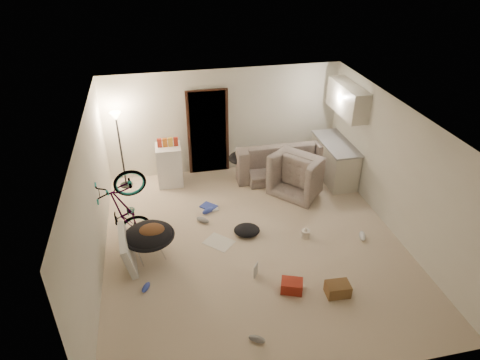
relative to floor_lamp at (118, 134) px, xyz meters
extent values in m
cube|color=beige|center=(2.40, -2.65, -1.32)|extent=(5.50, 6.00, 0.02)
cube|color=white|center=(2.40, -2.65, 1.20)|extent=(5.50, 6.00, 0.02)
cube|color=silver|center=(2.40, 0.36, -0.06)|extent=(5.50, 0.02, 2.50)
cube|color=silver|center=(2.40, -5.66, -0.06)|extent=(5.50, 0.02, 2.50)
cube|color=silver|center=(-0.36, -2.65, -0.06)|extent=(0.02, 6.00, 2.50)
cube|color=silver|center=(5.16, -2.65, -0.06)|extent=(0.02, 6.00, 2.50)
cube|color=black|center=(2.00, 0.32, -0.29)|extent=(0.85, 0.10, 2.04)
cube|color=#381D13|center=(2.00, 0.29, -0.29)|extent=(0.97, 0.04, 2.10)
cylinder|color=black|center=(0.00, 0.00, -1.29)|extent=(0.28, 0.28, 0.03)
cylinder|color=black|center=(0.00, 0.00, -0.46)|extent=(0.04, 0.04, 1.70)
cone|color=#FFE0A5|center=(0.00, 0.00, 0.41)|extent=(0.24, 0.24, 0.18)
cube|color=beige|center=(4.83, -0.65, -0.87)|extent=(0.60, 1.50, 0.88)
cube|color=gray|center=(4.83, -0.65, -0.41)|extent=(0.64, 1.54, 0.04)
cube|color=beige|center=(4.96, -0.65, 0.64)|extent=(0.38, 1.40, 0.65)
imported|color=#373E37|center=(3.61, -0.20, -1.00)|extent=(2.14, 0.84, 0.62)
imported|color=#373E37|center=(3.96, -0.97, -0.95)|extent=(1.44, 1.45, 0.71)
imported|color=black|center=(0.10, -2.17, -0.87)|extent=(1.74, 0.94, 0.96)
imported|color=maroon|center=(2.18, -3.61, -1.30)|extent=(0.31, 0.29, 0.02)
cube|color=white|center=(1.02, -0.10, -0.83)|extent=(0.57, 0.57, 0.95)
cube|color=maroon|center=(0.85, -0.10, -0.31)|extent=(0.10, 0.07, 0.30)
cube|color=#BA5C17|center=(0.97, -0.10, -0.31)|extent=(0.11, 0.08, 0.30)
cube|color=gold|center=(1.09, -0.10, -0.31)|extent=(0.11, 0.08, 0.30)
cube|color=maroon|center=(1.21, -0.10, -0.31)|extent=(0.10, 0.07, 0.30)
cylinder|color=silver|center=(0.49, -2.64, -1.10)|extent=(0.60, 0.60, 0.42)
ellipsoid|color=black|center=(0.49, -2.64, -0.84)|extent=(0.84, 0.84, 0.35)
torus|color=black|center=(0.49, -2.64, -0.84)|extent=(0.91, 0.91, 0.07)
ellipsoid|color=brown|center=(0.54, -2.67, -0.73)|extent=(0.53, 0.46, 0.22)
ellipsoid|color=black|center=(2.66, -0.20, -0.77)|extent=(0.64, 0.56, 0.28)
cube|color=silver|center=(0.10, -2.75, -1.00)|extent=(0.31, 0.94, 0.62)
cube|color=brown|center=(3.42, -4.23, -1.20)|extent=(0.40, 0.29, 0.22)
cube|color=maroon|center=(2.72, -4.00, -1.21)|extent=(0.42, 0.36, 0.20)
cylinder|color=beige|center=(3.42, -2.71, -1.23)|extent=(0.16, 0.16, 0.16)
cone|color=beige|center=(3.42, -2.71, -1.11)|extent=(0.09, 0.09, 0.07)
cube|color=silver|center=(1.76, -2.51, -1.30)|extent=(0.65, 0.65, 0.01)
cube|color=#3145B3|center=(1.74, -1.29, -1.29)|extent=(0.40, 0.40, 0.03)
cube|color=silver|center=(1.84, -1.36, -1.30)|extent=(0.20, 0.25, 0.02)
ellipsoid|color=#3145B3|center=(1.69, -1.49, -1.25)|extent=(0.31, 0.26, 0.11)
ellipsoid|color=slate|center=(1.54, -1.81, -1.25)|extent=(0.30, 0.29, 0.11)
ellipsoid|color=#3145B3|center=(0.37, -3.47, -1.26)|extent=(0.19, 0.26, 0.09)
ellipsoid|color=slate|center=(1.92, -4.86, -1.26)|extent=(0.27, 0.22, 0.10)
ellipsoid|color=white|center=(4.48, -2.96, -1.25)|extent=(0.21, 0.31, 0.11)
ellipsoid|color=black|center=(2.34, -2.36, -1.22)|extent=(0.59, 0.53, 0.16)
ellipsoid|color=black|center=(2.94, -0.10, -1.24)|extent=(0.57, 0.55, 0.13)
camera|label=1|loc=(0.81, -8.86, 3.87)|focal=32.00mm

